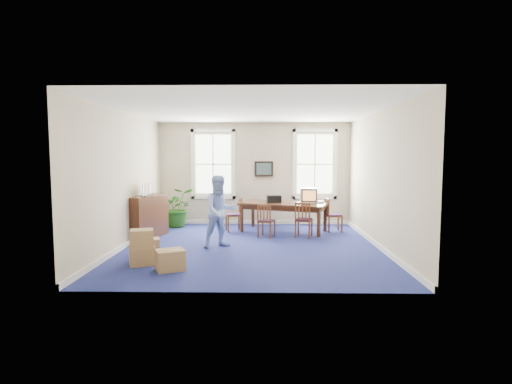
{
  "coord_description": "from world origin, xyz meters",
  "views": [
    {
      "loc": [
        0.28,
        -9.34,
        2.12
      ],
      "look_at": [
        0.1,
        0.6,
        1.25
      ],
      "focal_mm": 28.0,
      "sensor_mm": 36.0,
      "label": 1
    }
  ],
  "objects_px": {
    "conference_table": "(284,217)",
    "man": "(220,211)",
    "credenza": "(148,216)",
    "potted_plant": "(178,207)",
    "crt_tv": "(309,195)",
    "cardboard_boxes": "(152,245)",
    "chair_near_left": "(266,221)"
  },
  "relations": [
    {
      "from": "chair_near_left",
      "to": "credenza",
      "type": "xyz_separation_m",
      "value": [
        -3.12,
        -0.19,
        0.14
      ]
    },
    {
      "from": "crt_tv",
      "to": "chair_near_left",
      "type": "relative_size",
      "value": 0.57
    },
    {
      "from": "crt_tv",
      "to": "cardboard_boxes",
      "type": "bearing_deg",
      "value": -132.05
    },
    {
      "from": "chair_near_left",
      "to": "potted_plant",
      "type": "relative_size",
      "value": 0.74
    },
    {
      "from": "crt_tv",
      "to": "chair_near_left",
      "type": "distance_m",
      "value": 1.61
    },
    {
      "from": "crt_tv",
      "to": "potted_plant",
      "type": "xyz_separation_m",
      "value": [
        -3.91,
        0.64,
        -0.44
      ]
    },
    {
      "from": "conference_table",
      "to": "man",
      "type": "xyz_separation_m",
      "value": [
        -1.59,
        -2.03,
        0.44
      ]
    },
    {
      "from": "crt_tv",
      "to": "potted_plant",
      "type": "height_order",
      "value": "crt_tv"
    },
    {
      "from": "conference_table",
      "to": "credenza",
      "type": "bearing_deg",
      "value": -144.69
    },
    {
      "from": "conference_table",
      "to": "crt_tv",
      "type": "distance_m",
      "value": 0.95
    },
    {
      "from": "chair_near_left",
      "to": "man",
      "type": "relative_size",
      "value": 0.52
    },
    {
      "from": "conference_table",
      "to": "man",
      "type": "relative_size",
      "value": 1.43
    },
    {
      "from": "crt_tv",
      "to": "man",
      "type": "distance_m",
      "value": 3.11
    },
    {
      "from": "credenza",
      "to": "potted_plant",
      "type": "distance_m",
      "value": 1.77
    },
    {
      "from": "credenza",
      "to": "cardboard_boxes",
      "type": "relative_size",
      "value": 1.14
    },
    {
      "from": "crt_tv",
      "to": "man",
      "type": "height_order",
      "value": "man"
    },
    {
      "from": "chair_near_left",
      "to": "potted_plant",
      "type": "height_order",
      "value": "potted_plant"
    },
    {
      "from": "crt_tv",
      "to": "cardboard_boxes",
      "type": "relative_size",
      "value": 0.39
    },
    {
      "from": "man",
      "to": "potted_plant",
      "type": "relative_size",
      "value": 1.43
    },
    {
      "from": "cardboard_boxes",
      "to": "credenza",
      "type": "bearing_deg",
      "value": 108.2
    },
    {
      "from": "crt_tv",
      "to": "credenza",
      "type": "xyz_separation_m",
      "value": [
        -4.33,
        -1.07,
        -0.46
      ]
    },
    {
      "from": "credenza",
      "to": "potted_plant",
      "type": "xyz_separation_m",
      "value": [
        0.42,
        1.71,
        0.01
      ]
    },
    {
      "from": "conference_table",
      "to": "man",
      "type": "height_order",
      "value": "man"
    },
    {
      "from": "potted_plant",
      "to": "cardboard_boxes",
      "type": "distance_m",
      "value": 4.24
    },
    {
      "from": "crt_tv",
      "to": "potted_plant",
      "type": "distance_m",
      "value": 3.99
    },
    {
      "from": "conference_table",
      "to": "credenza",
      "type": "xyz_separation_m",
      "value": [
        -3.61,
        -1.02,
        0.17
      ]
    },
    {
      "from": "man",
      "to": "credenza",
      "type": "bearing_deg",
      "value": 126.93
    },
    {
      "from": "potted_plant",
      "to": "man",
      "type": "bearing_deg",
      "value": -59.59
    },
    {
      "from": "potted_plant",
      "to": "credenza",
      "type": "bearing_deg",
      "value": -103.76
    },
    {
      "from": "cardboard_boxes",
      "to": "chair_near_left",
      "type": "bearing_deg",
      "value": 49.59
    },
    {
      "from": "potted_plant",
      "to": "cardboard_boxes",
      "type": "height_order",
      "value": "potted_plant"
    },
    {
      "from": "chair_near_left",
      "to": "man",
      "type": "height_order",
      "value": "man"
    }
  ]
}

